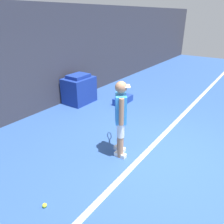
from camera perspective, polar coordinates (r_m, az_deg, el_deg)
name	(u,v)px	position (r m, az deg, el deg)	size (l,w,h in m)	color
ground_plane	(162,156)	(4.57, 12.98, -11.22)	(24.00, 24.00, 0.00)	#2D5193
back_wall	(32,62)	(6.32, -20.11, 12.27)	(24.00, 0.10, 2.89)	#383842
court_baseline	(148,151)	(4.66, 9.35, -9.97)	(21.60, 0.10, 0.01)	white
tennis_player	(121,116)	(4.14, 2.26, -1.04)	(0.79, 0.63, 1.52)	#A37556
tennis_ball	(45,205)	(3.63, -17.20, -22.26)	(0.07, 0.07, 0.07)	#D1E533
covered_chair	(79,89)	(7.00, -8.60, 5.88)	(0.92, 0.71, 0.90)	navy
equipment_bag	(123,100)	(6.96, 2.88, 3.18)	(0.75, 0.31, 0.21)	#1E3D99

